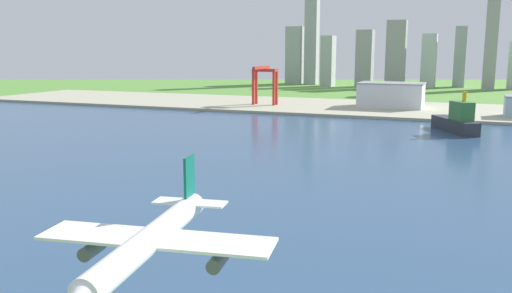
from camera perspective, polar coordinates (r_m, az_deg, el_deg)
ground_plane at (r=322.07m, az=7.45°, el=0.42°), size 2400.00×2400.00×0.00m
water_bay at (r=265.35m, az=4.20°, el=-1.62°), size 840.00×360.00×0.15m
industrial_pier at (r=506.53m, az=12.86°, el=3.97°), size 840.00×140.00×2.50m
airplane_landing at (r=89.18m, az=-11.29°, el=-9.86°), size 40.73×46.54×14.32m
container_barge at (r=382.33m, az=20.66°, el=2.58°), size 32.84×47.94×28.15m
port_crane_red at (r=514.94m, az=0.91°, el=7.44°), size 23.46×38.89×37.14m
warehouse_main at (r=511.20m, az=14.25°, el=5.39°), size 58.51×38.50×22.60m
distant_skyline at (r=832.58m, az=13.85°, el=9.84°), size 350.46×80.75×157.75m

